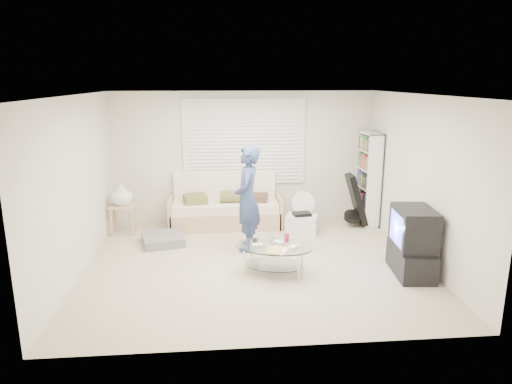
{
  "coord_description": "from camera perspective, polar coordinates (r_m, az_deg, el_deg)",
  "views": [
    {
      "loc": [
        -0.54,
        -6.44,
        2.71
      ],
      "look_at": [
        0.06,
        0.3,
        1.03
      ],
      "focal_mm": 32.0,
      "sensor_mm": 36.0,
      "label": 1
    }
  ],
  "objects": [
    {
      "name": "side_table",
      "position": [
        8.44,
        -16.4,
        -0.54
      ],
      "size": [
        0.47,
        0.38,
        0.92
      ],
      "color": "tan",
      "rests_on": "ground"
    },
    {
      "name": "room_shell",
      "position": [
        7.03,
        -0.6,
        5.07
      ],
      "size": [
        5.02,
        4.52,
        2.51
      ],
      "color": "silver",
      "rests_on": "ground"
    },
    {
      "name": "grey_floor_pillow",
      "position": [
        7.92,
        -11.53,
        -5.83
      ],
      "size": [
        0.8,
        0.8,
        0.15
      ],
      "primitive_type": "cube",
      "rotation": [
        0.0,
        0.0,
        0.24
      ],
      "color": "slate",
      "rests_on": "ground"
    },
    {
      "name": "window_blinds",
      "position": [
        8.74,
        -1.49,
        6.28
      ],
      "size": [
        2.32,
        0.08,
        1.62
      ],
      "color": "silver",
      "rests_on": "ground"
    },
    {
      "name": "coffee_table",
      "position": [
        6.56,
        2.29,
        -7.36
      ],
      "size": [
        1.27,
        1.01,
        0.53
      ],
      "color": "silver",
      "rests_on": "ground"
    },
    {
      "name": "bookshelf",
      "position": [
        8.91,
        13.79,
        1.65
      ],
      "size": [
        0.28,
        0.74,
        1.76
      ],
      "color": "white",
      "rests_on": "ground"
    },
    {
      "name": "futon_sofa",
      "position": [
        8.65,
        -3.85,
        -2.06
      ],
      "size": [
        2.08,
        0.84,
        1.02
      ],
      "color": "tan",
      "rests_on": "ground"
    },
    {
      "name": "tv_unit",
      "position": [
        6.84,
        18.96,
        -6.0
      ],
      "size": [
        0.57,
        0.93,
        0.97
      ],
      "color": "black",
      "rests_on": "ground"
    },
    {
      "name": "ground",
      "position": [
        7.01,
        -0.26,
        -8.83
      ],
      "size": [
        5.0,
        5.0,
        0.0
      ],
      "primitive_type": "plane",
      "color": "tan",
      "rests_on": "ground"
    },
    {
      "name": "storage_bin",
      "position": [
        8.29,
        5.72,
        -3.96
      ],
      "size": [
        0.65,
        0.54,
        0.39
      ],
      "color": "white",
      "rests_on": "ground"
    },
    {
      "name": "floor_fan",
      "position": [
        8.51,
        5.84,
        -1.82
      ],
      "size": [
        0.44,
        0.29,
        0.71
      ],
      "color": "white",
      "rests_on": "ground"
    },
    {
      "name": "guitar_case",
      "position": [
        8.75,
        12.35,
        -1.43
      ],
      "size": [
        0.42,
        0.37,
        0.98
      ],
      "color": "black",
      "rests_on": "ground"
    },
    {
      "name": "standing_person",
      "position": [
        7.29,
        -1.1,
        -0.85
      ],
      "size": [
        0.5,
        0.68,
        1.71
      ],
      "primitive_type": "imported",
      "rotation": [
        0.0,
        0.0,
        -1.73
      ],
      "color": "navy",
      "rests_on": "ground"
    }
  ]
}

